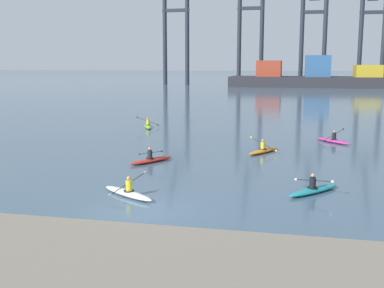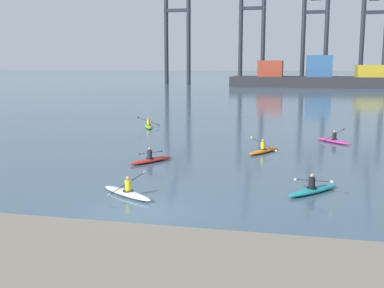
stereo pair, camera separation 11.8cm
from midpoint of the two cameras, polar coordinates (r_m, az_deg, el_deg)
name	(u,v)px [view 2 (the right image)]	position (r m, az deg, el deg)	size (l,w,h in m)	color
ground_plane	(141,212)	(19.80, -5.95, -8.08)	(800.00, 800.00, 0.00)	#425B70
container_barge	(317,78)	(128.48, 14.74, 7.68)	(44.72, 11.96, 8.09)	#28282D
gantry_crane_west	(177,25)	(140.76, -1.76, 13.98)	(7.83, 14.57, 35.06)	#232833
gantry_crane_west_mid	(252,22)	(140.67, 7.20, 14.24)	(7.62, 17.08, 38.04)	#232833
gantry_crane_east_mid	(315,24)	(139.69, 14.53, 13.69)	(7.44, 18.13, 36.00)	#232833
gantry_crane_east	(375,24)	(141.45, 21.03, 13.25)	(7.22, 18.04, 36.23)	#232833
kayak_teal	(313,190)	(23.14, 14.37, -5.29)	(2.64, 3.00, 0.95)	teal
kayak_lime	(148,126)	(45.51, -5.15, 2.19)	(2.03, 3.38, 1.07)	#7ABC2D
kayak_white	(127,192)	(22.13, -7.61, -5.75)	(3.17, 2.38, 1.04)	silver
kayak_orange	(263,150)	(32.82, 8.63, -0.74)	(2.15, 3.27, 1.04)	orange
kayak_magenta	(333,140)	(38.21, 16.62, 0.41)	(2.68, 2.96, 1.07)	#C13384
kayak_red	(151,160)	(29.42, -4.82, -1.86)	(2.28, 3.22, 0.95)	red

